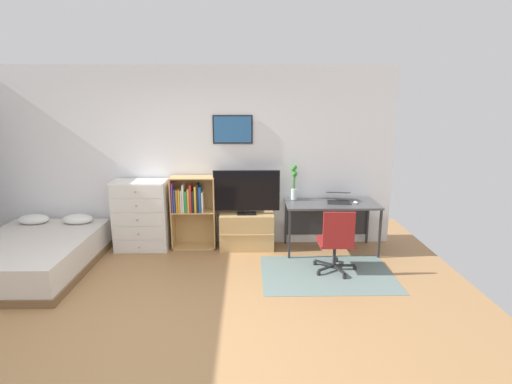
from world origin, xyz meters
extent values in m
plane|color=#A87A4C|center=(0.00, 0.00, 0.00)|extent=(7.20, 7.20, 0.00)
cube|color=white|center=(0.00, 2.43, 1.35)|extent=(6.12, 0.06, 2.70)
cube|color=black|center=(0.63, 2.38, 1.78)|extent=(0.59, 0.02, 0.42)
cube|color=#285B93|center=(0.63, 2.37, 1.78)|extent=(0.55, 0.01, 0.38)
cube|color=slate|center=(1.87, 1.22, 0.00)|extent=(1.70, 1.20, 0.01)
cube|color=brown|center=(-1.99, 1.37, 0.05)|extent=(1.48, 1.96, 0.10)
cube|color=silver|center=(-1.99, 1.37, 0.27)|extent=(1.44, 1.92, 0.33)
ellipsoid|color=white|center=(-2.31, 2.10, 0.49)|extent=(0.44, 0.28, 0.14)
ellipsoid|color=white|center=(-1.66, 2.10, 0.49)|extent=(0.44, 0.28, 0.14)
cube|color=white|center=(-0.74, 2.16, 0.53)|extent=(0.78, 0.42, 1.05)
cube|color=silver|center=(-0.74, 1.94, 0.11)|extent=(0.74, 0.01, 0.19)
sphere|color=#A59E8C|center=(-0.74, 1.93, 0.11)|extent=(0.03, 0.03, 0.03)
cube|color=silver|center=(-0.74, 1.94, 0.32)|extent=(0.74, 0.01, 0.19)
sphere|color=#A59E8C|center=(-0.74, 1.93, 0.32)|extent=(0.03, 0.03, 0.03)
cube|color=silver|center=(-0.74, 1.94, 0.53)|extent=(0.74, 0.01, 0.19)
sphere|color=#A59E8C|center=(-0.74, 1.93, 0.53)|extent=(0.03, 0.03, 0.03)
cube|color=silver|center=(-0.74, 1.94, 0.74)|extent=(0.74, 0.01, 0.19)
sphere|color=#A59E8C|center=(-0.74, 1.93, 0.74)|extent=(0.03, 0.03, 0.03)
cube|color=silver|center=(-0.74, 1.94, 0.94)|extent=(0.74, 0.01, 0.19)
sphere|color=#A59E8C|center=(-0.74, 1.93, 0.94)|extent=(0.03, 0.03, 0.03)
cube|color=tan|center=(-0.29, 2.22, 0.55)|extent=(0.02, 0.30, 1.10)
cube|color=tan|center=(0.34, 2.22, 0.55)|extent=(0.02, 0.30, 1.10)
cube|color=tan|center=(0.03, 2.22, 0.01)|extent=(0.65, 0.30, 0.02)
cube|color=tan|center=(0.03, 2.22, 0.57)|extent=(0.62, 0.30, 0.02)
cube|color=tan|center=(0.03, 2.22, 1.09)|extent=(0.62, 0.30, 0.02)
cube|color=tan|center=(0.03, 2.37, 0.55)|extent=(0.65, 0.01, 1.10)
cube|color=#8C388C|center=(-0.26, 2.17, 0.80)|extent=(0.02, 0.17, 0.44)
cube|color=#1E519E|center=(-0.23, 2.17, 0.75)|extent=(0.02, 0.17, 0.34)
cube|color=orange|center=(-0.20, 2.19, 0.75)|extent=(0.03, 0.21, 0.34)
cube|color=gold|center=(-0.17, 2.17, 0.75)|extent=(0.02, 0.18, 0.34)
cube|color=white|center=(-0.14, 2.17, 0.75)|extent=(0.02, 0.19, 0.33)
cube|color=white|center=(-0.11, 2.17, 0.79)|extent=(0.02, 0.18, 0.41)
cube|color=#2D8C4C|center=(-0.07, 2.17, 0.74)|extent=(0.04, 0.18, 0.32)
cube|color=gold|center=(-0.03, 2.16, 0.76)|extent=(0.02, 0.17, 0.35)
cube|color=red|center=(0.00, 2.18, 0.79)|extent=(0.03, 0.21, 0.41)
cube|color=black|center=(0.04, 2.19, 0.74)|extent=(0.03, 0.23, 0.32)
cube|color=gold|center=(0.07, 2.19, 0.78)|extent=(0.03, 0.23, 0.39)
cube|color=black|center=(0.10, 2.18, 0.79)|extent=(0.03, 0.20, 0.43)
cube|color=#1E519E|center=(0.14, 2.19, 0.77)|extent=(0.03, 0.21, 0.38)
cube|color=white|center=(0.17, 2.19, 0.73)|extent=(0.02, 0.22, 0.30)
cube|color=tan|center=(0.83, 2.17, 0.27)|extent=(0.81, 0.40, 0.54)
cube|color=tan|center=(0.83, 1.97, 0.27)|extent=(0.81, 0.01, 0.02)
cube|color=black|center=(0.83, 2.15, 0.55)|extent=(0.28, 0.16, 0.02)
cube|color=black|center=(0.83, 2.15, 0.59)|extent=(0.06, 0.04, 0.05)
cube|color=black|center=(0.83, 2.15, 0.90)|extent=(0.98, 0.02, 0.61)
cube|color=black|center=(0.83, 2.14, 0.90)|extent=(0.95, 0.01, 0.58)
cube|color=#4C4C4F|center=(2.07, 2.05, 0.72)|extent=(1.34, 0.65, 0.03)
cube|color=#2D2D30|center=(1.43, 1.75, 0.35)|extent=(0.03, 0.03, 0.71)
cube|color=#2D2D30|center=(2.71, 1.75, 0.35)|extent=(0.03, 0.03, 0.71)
cube|color=#2D2D30|center=(1.43, 2.34, 0.35)|extent=(0.03, 0.03, 0.71)
cube|color=#2D2D30|center=(2.71, 2.34, 0.35)|extent=(0.03, 0.03, 0.71)
cube|color=#2D2D30|center=(2.07, 2.36, 0.39)|extent=(1.28, 0.02, 0.50)
cylinder|color=#232326|center=(2.26, 1.33, 0.03)|extent=(0.05, 0.05, 0.05)
cube|color=#232326|center=(2.13, 1.34, 0.07)|extent=(0.28, 0.04, 0.02)
cylinder|color=#232326|center=(2.08, 1.60, 0.03)|extent=(0.05, 0.05, 0.05)
cube|color=#232326|center=(2.03, 1.47, 0.07)|extent=(0.12, 0.27, 0.02)
cylinder|color=#232326|center=(1.76, 1.51, 0.03)|extent=(0.05, 0.05, 0.05)
cube|color=#232326|center=(1.87, 1.43, 0.07)|extent=(0.24, 0.19, 0.02)
cylinder|color=#232326|center=(1.76, 1.18, 0.03)|extent=(0.05, 0.05, 0.05)
cube|color=#232326|center=(1.87, 1.26, 0.07)|extent=(0.25, 0.18, 0.02)
cylinder|color=#232326|center=(2.07, 1.07, 0.03)|extent=(0.05, 0.05, 0.05)
cube|color=#232326|center=(2.03, 1.21, 0.07)|extent=(0.11, 0.28, 0.02)
cylinder|color=#232326|center=(1.99, 1.34, 0.23)|extent=(0.04, 0.04, 0.30)
cube|color=maroon|center=(1.99, 1.34, 0.40)|extent=(0.45, 0.45, 0.03)
cube|color=maroon|center=(1.98, 1.14, 0.64)|extent=(0.40, 0.04, 0.45)
cube|color=#333338|center=(2.17, 2.04, 0.75)|extent=(0.37, 0.27, 0.01)
cube|color=black|center=(2.17, 2.03, 0.75)|extent=(0.34, 0.25, 0.00)
cube|color=#333338|center=(2.19, 2.18, 0.86)|extent=(0.37, 0.26, 0.07)
cube|color=black|center=(2.19, 2.17, 0.86)|extent=(0.34, 0.23, 0.06)
ellipsoid|color=silver|center=(2.41, 2.00, 0.76)|extent=(0.06, 0.10, 0.03)
cylinder|color=silver|center=(1.54, 2.26, 0.82)|extent=(0.09, 0.09, 0.16)
cylinder|color=#3D8438|center=(1.55, 2.26, 0.96)|extent=(0.01, 0.01, 0.35)
sphere|color=#308B2C|center=(1.55, 2.26, 1.14)|extent=(0.07, 0.07, 0.07)
cylinder|color=#3D8438|center=(1.54, 2.28, 0.95)|extent=(0.01, 0.01, 0.32)
sphere|color=#308B2C|center=(1.54, 2.28, 1.11)|extent=(0.07, 0.07, 0.07)
cylinder|color=#3D8438|center=(1.53, 2.26, 1.00)|extent=(0.01, 0.01, 0.42)
sphere|color=#308B2C|center=(1.53, 2.26, 1.21)|extent=(0.07, 0.07, 0.07)
cylinder|color=#3D8438|center=(1.54, 2.25, 1.01)|extent=(0.01, 0.01, 0.45)
sphere|color=#308B2C|center=(1.54, 2.25, 1.23)|extent=(0.07, 0.07, 0.07)
camera|label=1|loc=(0.86, -3.53, 2.23)|focal=27.82mm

